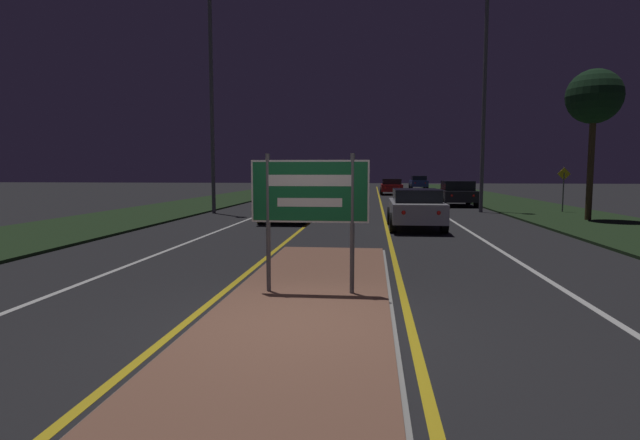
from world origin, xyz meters
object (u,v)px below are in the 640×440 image
at_px(highway_sign, 310,197).
at_px(streetlight_right_near, 485,60).
at_px(car_receding_2, 391,186).
at_px(car_approaching_0, 288,202).
at_px(car_approaching_1, 308,193).
at_px(warning_sign, 564,185).
at_px(streetlight_left_near, 211,62).
at_px(car_receding_0, 416,207).
at_px(car_receding_3, 418,182).
at_px(car_approaching_2, 297,186).
at_px(car_receding_1, 457,193).

distance_m(highway_sign, streetlight_right_near, 19.41).
relative_size(streetlight_right_near, car_receding_2, 2.49).
distance_m(streetlight_right_near, car_approaching_0, 12.01).
bearing_deg(car_approaching_1, highway_sign, -82.46).
height_order(highway_sign, car_receding_2, highway_sign).
bearing_deg(car_receding_2, warning_sign, -68.27).
bearing_deg(warning_sign, streetlight_left_near, -174.11).
xyz_separation_m(car_approaching_0, warning_sign, (12.45, 4.81, 0.59)).
xyz_separation_m(streetlight_left_near, car_approaching_1, (3.80, 5.60, -6.33)).
bearing_deg(car_approaching_1, car_receding_0, -64.73).
xyz_separation_m(streetlight_left_near, car_receding_3, (12.64, 33.70, -6.26)).
relative_size(streetlight_right_near, car_approaching_0, 2.38).
relative_size(streetlight_right_near, car_receding_0, 2.52).
height_order(car_receding_0, car_approaching_2, car_approaching_2).
height_order(car_receding_2, car_approaching_1, car_receding_2).
bearing_deg(car_approaching_1, streetlight_right_near, -21.72).
relative_size(streetlight_left_near, car_approaching_1, 2.70).
bearing_deg(car_receding_1, streetlight_left_near, -152.36).
height_order(streetlight_left_near, car_receding_3, streetlight_left_near).
distance_m(streetlight_right_near, car_receding_0, 10.66).
relative_size(car_receding_0, car_approaching_2, 1.00).
relative_size(car_approaching_0, warning_sign, 2.15).
xyz_separation_m(streetlight_right_near, car_receding_0, (-3.80, -7.52, -6.54)).
bearing_deg(car_approaching_2, streetlight_right_near, -55.83).
bearing_deg(car_receding_3, car_receding_2, -104.66).
height_order(highway_sign, streetlight_left_near, streetlight_left_near).
xyz_separation_m(car_receding_1, car_receding_2, (-3.27, 13.87, -0.03)).
xyz_separation_m(streetlight_left_near, car_receding_2, (9.16, 20.38, -6.34)).
bearing_deg(streetlight_right_near, car_receding_3, 90.39).
xyz_separation_m(car_approaching_1, car_approaching_2, (-2.73, 13.75, 0.04)).
bearing_deg(car_approaching_0, streetlight_left_near, 143.26).
bearing_deg(streetlight_left_near, car_approaching_0, -36.74).
distance_m(streetlight_right_near, car_receding_3, 32.36).
relative_size(car_receding_0, warning_sign, 2.04).
distance_m(car_receding_3, car_approaching_2, 18.43).
height_order(streetlight_right_near, car_approaching_1, streetlight_right_near).
bearing_deg(warning_sign, car_approaching_1, 163.08).
distance_m(streetlight_right_near, car_receding_2, 19.86).
bearing_deg(highway_sign, car_receding_3, 82.99).
height_order(car_receding_1, car_approaching_1, car_receding_1).
height_order(streetlight_left_near, car_receding_1, streetlight_left_near).
bearing_deg(car_receding_1, car_receding_3, 89.54).
bearing_deg(streetlight_right_near, warning_sign, -4.37).
bearing_deg(car_receding_0, car_receding_2, 89.78).
bearing_deg(car_receding_2, car_receding_1, -76.74).
relative_size(streetlight_left_near, car_receding_1, 2.79).
relative_size(car_receding_1, car_approaching_1, 0.97).
distance_m(car_approaching_0, car_approaching_2, 22.66).
bearing_deg(car_approaching_2, highway_sign, -80.99).
distance_m(highway_sign, car_approaching_2, 35.27).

